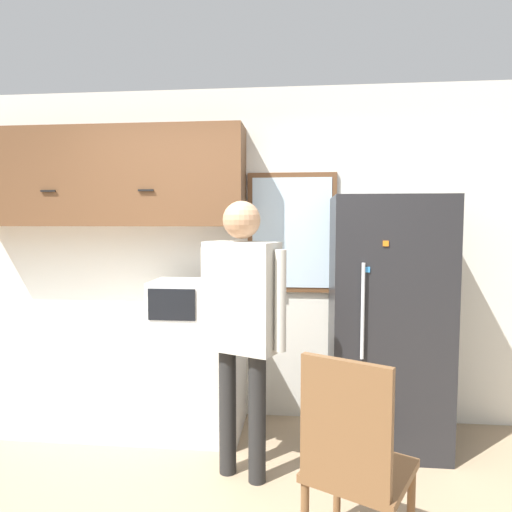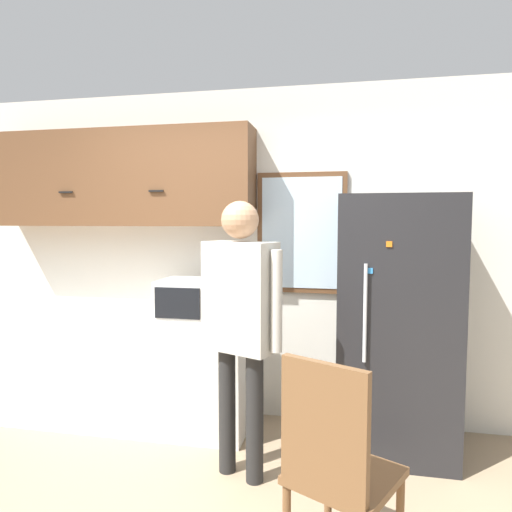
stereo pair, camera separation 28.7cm
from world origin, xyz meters
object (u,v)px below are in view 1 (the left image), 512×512
at_px(microwave, 185,300).
at_px(chair, 353,456).
at_px(refrigerator, 386,321).
at_px(person, 242,310).

xyz_separation_m(microwave, chair, (1.11, -1.25, -0.49)).
bearing_deg(refrigerator, chair, -105.93).
height_order(person, refrigerator, refrigerator).
xyz_separation_m(person, refrigerator, (0.99, 0.58, -0.18)).
distance_m(microwave, person, 0.73).
bearing_deg(person, chair, -27.29).
relative_size(microwave, chair, 0.47).
bearing_deg(person, refrigerator, 52.84).
bearing_deg(refrigerator, person, -149.64).
height_order(refrigerator, chair, refrigerator).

